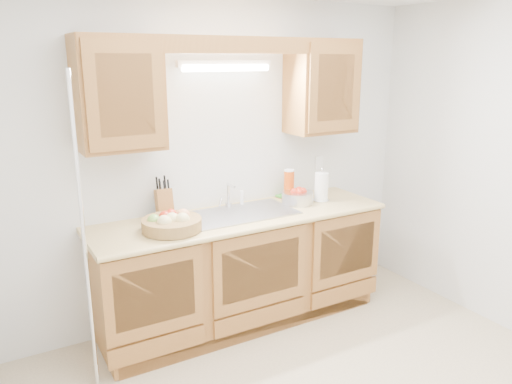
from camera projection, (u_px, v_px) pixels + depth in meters
room at (344, 211)px, 2.71m from camera, size 3.52×3.50×2.50m
base_cabinets at (241, 270)px, 3.92m from camera, size 2.20×0.60×0.86m
countertop at (242, 217)px, 3.80m from camera, size 2.30×0.63×0.04m
upper_cabinet_left at (118, 94)px, 3.28m from camera, size 0.55×0.33×0.75m
upper_cabinet_right at (321, 87)px, 4.07m from camera, size 0.55×0.33×0.75m
valance at (240, 45)px, 3.47m from camera, size 2.20×0.05×0.12m
fluorescent_fixture at (226, 66)px, 3.70m from camera, size 0.76×0.08×0.08m
sink at (240, 223)px, 3.83m from camera, size 0.84×0.46×0.36m
wire_shelf_pole at (84, 240)px, 2.98m from camera, size 0.03×0.03×2.00m
outlet_plate at (319, 163)px, 4.44m from camera, size 0.08×0.01×0.12m
fruit_basket at (172, 223)px, 3.43m from camera, size 0.41×0.41×0.13m
knife_block at (164, 203)px, 3.66m from camera, size 0.14×0.20×0.33m
orange_canister at (289, 185)px, 4.16m from camera, size 0.10×0.10×0.26m
soap_bottle at (162, 206)px, 3.72m from camera, size 0.08×0.08×0.17m
sponge at (283, 196)px, 4.26m from camera, size 0.13×0.09×0.02m
paper_towel at (321, 187)px, 4.12m from camera, size 0.14×0.14×0.29m
apple_bowl at (298, 197)px, 4.07m from camera, size 0.33×0.33×0.13m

